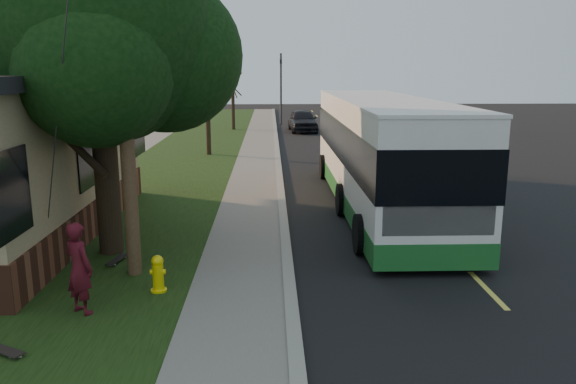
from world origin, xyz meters
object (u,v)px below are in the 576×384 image
at_px(fire_hydrant, 158,274).
at_px(traffic_signal, 281,84).
at_px(leafy_tree, 100,32).
at_px(skateboard_spare, 3,350).
at_px(bare_tree_near, 208,113).
at_px(bare_tree_far, 233,102).
at_px(transit_bus, 381,150).
at_px(dumpster, 3,177).
at_px(distant_car, 303,120).
at_px(skateboard_main, 117,259).
at_px(utility_pole, 121,55).
at_px(skateboarder, 79,268).

height_order(fire_hydrant, traffic_signal, traffic_signal).
relative_size(leafy_tree, skateboard_spare, 9.84).
xyz_separation_m(bare_tree_near, traffic_signal, (4.00, 16.00, 1.01)).
height_order(fire_hydrant, bare_tree_far, bare_tree_far).
distance_m(fire_hydrant, traffic_signal, 34.25).
xyz_separation_m(bare_tree_near, transit_bus, (6.63, -10.98, -0.30)).
xyz_separation_m(bare_tree_near, bare_tree_far, (0.50, 12.00, -0.15)).
xyz_separation_m(fire_hydrant, skateboard_spare, (-1.92, -2.43, -0.31)).
bearing_deg(leafy_tree, dumpster, 131.76).
height_order(dumpster, distant_car, distant_car).
xyz_separation_m(bare_tree_near, skateboard_main, (-0.37, -16.24, -2.03)).
distance_m(skateboard_spare, distant_car, 32.23).
xyz_separation_m(transit_bus, skateboard_spare, (-7.65, -9.46, -1.73)).
height_order(bare_tree_near, traffic_signal, traffic_signal).
xyz_separation_m(utility_pole, bare_tree_far, (0.31, 29.01, -2.63)).
bearing_deg(bare_tree_near, skateboarder, -90.86).
xyz_separation_m(bare_tree_near, dumpster, (-6.00, -9.38, -1.41)).
distance_m(traffic_signal, dumpster, 27.39).
bearing_deg(leafy_tree, traffic_signal, 81.53).
height_order(fire_hydrant, skateboard_main, fire_hydrant).
relative_size(bare_tree_far, skateboarder, 2.38).
relative_size(leafy_tree, skateboard_main, 9.54).
height_order(leafy_tree, distant_car, leafy_tree).
xyz_separation_m(leafy_tree, skateboarder, (0.39, -3.61, -4.25)).
bearing_deg(skateboard_main, bare_tree_far, 88.23).
height_order(bare_tree_near, dumpster, bare_tree_near).
xyz_separation_m(skateboarder, skateboard_spare, (-0.74, -1.48, -0.79)).
bearing_deg(skateboard_spare, skateboard_main, 81.21).
relative_size(bare_tree_far, distant_car, 0.88).
bearing_deg(leafy_tree, skateboard_main, -71.63).
distance_m(skateboarder, dumpster, 11.15).
xyz_separation_m(bare_tree_far, transit_bus, (6.13, -22.98, -0.15)).
height_order(fire_hydrant, skateboarder, skateboarder).
bearing_deg(transit_bus, skateboard_spare, -128.97).
bearing_deg(fire_hydrant, transit_bus, 50.80).
distance_m(leafy_tree, skateboarder, 5.59).
distance_m(leafy_tree, dumpster, 9.14).
height_order(transit_bus, skateboard_spare, transit_bus).
bearing_deg(skateboarder, skateboard_main, -52.80).
bearing_deg(leafy_tree, bare_tree_near, 87.50).
distance_m(utility_pole, dumpster, 10.56).
bearing_deg(utility_pole, leafy_tree, 117.60).
relative_size(utility_pole, skateboard_main, 11.10).
relative_size(leafy_tree, bare_tree_near, 1.81).
distance_m(fire_hydrant, bare_tree_far, 30.04).
height_order(skateboarder, dumpster, skateboarder).
distance_m(fire_hydrant, skateboard_main, 2.19).
xyz_separation_m(leafy_tree, skateboard_spare, (-0.35, -5.08, -5.04)).
relative_size(bare_tree_far, traffic_signal, 0.73).
bearing_deg(fire_hydrant, skateboard_spare, -128.29).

